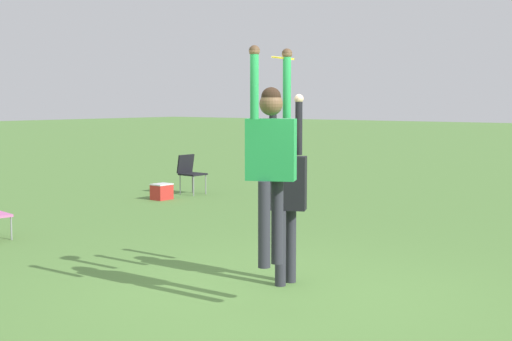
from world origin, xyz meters
name	(u,v)px	position (x,y,z in m)	size (l,w,h in m)	color
ground_plane	(280,296)	(0.00, 0.00, 0.00)	(120.00, 120.00, 0.00)	#56843D
person_jumping	(271,151)	(-0.42, -0.19, 1.55)	(0.63, 0.51, 2.12)	#2D2D38
person_defending	(286,184)	(0.43, 0.23, 1.12)	(0.59, 0.48, 2.11)	#2D2D38
frisbee	(283,58)	(-0.11, -0.10, 2.46)	(0.23, 0.23, 0.04)	yellow
camping_chair_2	(190,170)	(5.45, 6.36, 0.52)	(0.47, 0.51, 0.86)	gray
cooler_box	(162,192)	(4.43, 6.21, 0.17)	(0.39, 0.31, 0.33)	red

